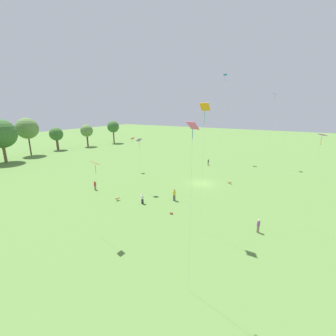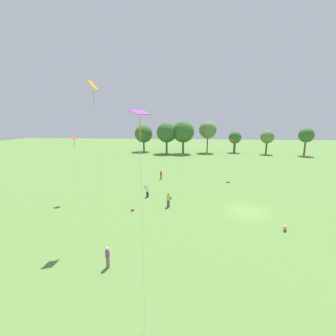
{
  "view_description": "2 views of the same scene",
  "coord_description": "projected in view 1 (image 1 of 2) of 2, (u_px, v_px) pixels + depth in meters",
  "views": [
    {
      "loc": [
        -38.23,
        -14.76,
        13.85
      ],
      "look_at": [
        -6.53,
        3.6,
        4.06
      ],
      "focal_mm": 24.0,
      "sensor_mm": 36.0,
      "label": 1
    },
    {
      "loc": [
        -7.09,
        -26.66,
        10.68
      ],
      "look_at": [
        -9.78,
        -0.17,
        5.26
      ],
      "focal_mm": 24.0,
      "sensor_mm": 36.0,
      "label": 2
    }
  ],
  "objects": [
    {
      "name": "tree_5",
      "position": [
        87.0,
        131.0,
        82.26
      ],
      "size": [
        4.43,
        4.43,
        8.08
      ],
      "color": "brown",
      "rests_on": "ground_plane"
    },
    {
      "name": "kite_2",
      "position": [
        192.0,
        138.0,
        14.57
      ],
      "size": [
        0.73,
        0.85,
        13.03
      ],
      "rotation": [
        0.0,
        0.0,
        0.48
      ],
      "color": "#E54C99",
      "rests_on": "ground_plane"
    },
    {
      "name": "person_4",
      "position": [
        142.0,
        199.0,
        33.42
      ],
      "size": [
        0.57,
        0.57,
        1.6
      ],
      "rotation": [
        0.0,
        0.0,
        2.2
      ],
      "color": "#232328",
      "rests_on": "ground_plane"
    },
    {
      "name": "kite_7",
      "position": [
        95.0,
        167.0,
        22.64
      ],
      "size": [
        0.86,
        0.9,
        8.7
      ],
      "rotation": [
        0.0,
        0.0,
        0.47
      ],
      "color": "red",
      "rests_on": "ground_plane"
    },
    {
      "name": "picnic_bag_0",
      "position": [
        171.0,
        213.0,
        30.29
      ],
      "size": [
        0.37,
        0.4,
        0.21
      ],
      "rotation": [
        0.0,
        0.0,
        1.21
      ],
      "color": "#933833",
      "rests_on": "ground_plane"
    },
    {
      "name": "tree_6",
      "position": [
        113.0,
        127.0,
        90.28
      ],
      "size": [
        4.67,
        4.67,
        8.96
      ],
      "color": "brown",
      "rests_on": "ground_plane"
    },
    {
      "name": "kite_0",
      "position": [
        205.0,
        113.0,
        22.88
      ],
      "size": [
        0.69,
        1.01,
        14.37
      ],
      "rotation": [
        0.0,
        0.0,
        0.74
      ],
      "color": "orange",
      "rests_on": "ground_plane"
    },
    {
      "name": "tree_2",
      "position": [
        1.0,
        134.0,
        57.46
      ],
      "size": [
        7.39,
        7.39,
        11.21
      ],
      "color": "brown",
      "rests_on": "ground_plane"
    },
    {
      "name": "kite_1",
      "position": [
        133.0,
        140.0,
        49.52
      ],
      "size": [
        0.91,
        0.85,
        7.61
      ],
      "rotation": [
        0.0,
        0.0,
        2.07
      ],
      "color": "red",
      "rests_on": "ground_plane"
    },
    {
      "name": "kite_3",
      "position": [
        139.0,
        142.0,
        36.75
      ],
      "size": [
        0.83,
        0.89,
        9.01
      ],
      "rotation": [
        0.0,
        0.0,
        3.77
      ],
      "color": "black",
      "rests_on": "ground_plane"
    },
    {
      "name": "ground_plane",
      "position": [
        202.0,
        183.0,
        42.68
      ],
      "size": [
        240.0,
        240.0,
        0.0
      ],
      "primitive_type": "plane",
      "color": "#5B843D"
    },
    {
      "name": "kite_6",
      "position": [
        321.0,
        140.0,
        23.99
      ],
      "size": [
        1.03,
        1.03,
        11.22
      ],
      "rotation": [
        0.0,
        0.0,
        6.26
      ],
      "color": "purple",
      "rests_on": "ground_plane"
    },
    {
      "name": "person_0",
      "position": [
        95.0,
        185.0,
        39.06
      ],
      "size": [
        0.49,
        0.49,
        1.66
      ],
      "rotation": [
        0.0,
        0.0,
        1.1
      ],
      "color": "#847056",
      "rests_on": "ground_plane"
    },
    {
      "name": "tree_4",
      "position": [
        56.0,
        134.0,
        75.59
      ],
      "size": [
        4.4,
        4.4,
        7.6
      ],
      "color": "brown",
      "rests_on": "ground_plane"
    },
    {
      "name": "person_3",
      "position": [
        258.0,
        226.0,
        25.64
      ],
      "size": [
        0.44,
        0.44,
        1.64
      ],
      "rotation": [
        0.0,
        0.0,
        1.05
      ],
      "color": "#847056",
      "rests_on": "ground_plane"
    },
    {
      "name": "kite_5",
      "position": [
        225.0,
        81.0,
        56.53
      ],
      "size": [
        1.07,
        1.1,
        22.09
      ],
      "rotation": [
        0.0,
        0.0,
        1.14
      ],
      "color": "blue",
      "rests_on": "ground_plane"
    },
    {
      "name": "dog_1",
      "position": [
        230.0,
        182.0,
        42.44
      ],
      "size": [
        0.56,
        0.78,
        0.54
      ],
      "rotation": [
        0.0,
        0.0,
        2.69
      ],
      "color": "tan",
      "rests_on": "ground_plane"
    },
    {
      "name": "tree_3",
      "position": [
        27.0,
        128.0,
        66.13
      ],
      "size": [
        6.14,
        6.14,
        11.15
      ],
      "color": "brown",
      "rests_on": "ground_plane"
    },
    {
      "name": "kite_4",
      "position": [
        275.0,
        98.0,
        51.51
      ],
      "size": [
        0.94,
        0.85,
        17.12
      ],
      "rotation": [
        0.0,
        0.0,
        5.51
      ],
      "color": "blue",
      "rests_on": "ground_plane"
    },
    {
      "name": "person_1",
      "position": [
        174.0,
        195.0,
        34.53
      ],
      "size": [
        0.61,
        0.61,
        1.86
      ],
      "rotation": [
        0.0,
        0.0,
        2.13
      ],
      "color": "#4C4C51",
      "rests_on": "ground_plane"
    },
    {
      "name": "person_2",
      "position": [
        208.0,
        162.0,
        55.81
      ],
      "size": [
        0.41,
        0.41,
        1.64
      ],
      "rotation": [
        0.0,
        0.0,
        1.85
      ],
      "color": "#847056",
      "rests_on": "ground_plane"
    },
    {
      "name": "dog_0",
      "position": [
        118.0,
        198.0,
        34.73
      ],
      "size": [
        0.76,
        0.32,
        0.53
      ],
      "rotation": [
        0.0,
        0.0,
        4.61
      ],
      "color": "tan",
      "rests_on": "ground_plane"
    }
  ]
}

